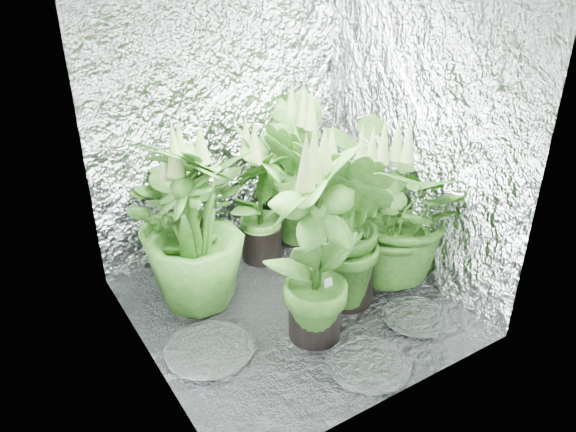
{
  "coord_description": "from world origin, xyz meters",
  "views": [
    {
      "loc": [
        -1.36,
        -2.12,
        1.89
      ],
      "look_at": [
        -0.03,
        0.0,
        0.57
      ],
      "focal_mm": 35.0,
      "sensor_mm": 36.0,
      "label": 1
    }
  ],
  "objects_px": {
    "plant_a": "(183,217)",
    "plant_c": "(294,172)",
    "plant_g": "(349,228)",
    "plant_d": "(193,228)",
    "plant_e": "(398,211)",
    "circulation_fan": "(316,211)",
    "plant_b": "(261,197)",
    "plant_f": "(317,247)"
  },
  "relations": [
    {
      "from": "plant_e",
      "to": "plant_g",
      "type": "bearing_deg",
      "value": 179.79
    },
    {
      "from": "plant_c",
      "to": "plant_g",
      "type": "xyz_separation_m",
      "value": [
        -0.13,
        -0.74,
        -0.02
      ]
    },
    {
      "from": "plant_c",
      "to": "plant_f",
      "type": "bearing_deg",
      "value": -116.44
    },
    {
      "from": "plant_c",
      "to": "plant_d",
      "type": "xyz_separation_m",
      "value": [
        -0.84,
        -0.34,
        0.0
      ]
    },
    {
      "from": "plant_d",
      "to": "plant_e",
      "type": "distance_m",
      "value": 1.13
    },
    {
      "from": "plant_b",
      "to": "plant_f",
      "type": "relative_size",
      "value": 0.83
    },
    {
      "from": "plant_e",
      "to": "plant_g",
      "type": "distance_m",
      "value": 0.34
    },
    {
      "from": "plant_g",
      "to": "circulation_fan",
      "type": "relative_size",
      "value": 2.61
    },
    {
      "from": "plant_a",
      "to": "plant_d",
      "type": "relative_size",
      "value": 0.83
    },
    {
      "from": "plant_g",
      "to": "plant_c",
      "type": "bearing_deg",
      "value": 80.36
    },
    {
      "from": "plant_a",
      "to": "plant_b",
      "type": "bearing_deg",
      "value": -3.84
    },
    {
      "from": "plant_c",
      "to": "plant_d",
      "type": "bearing_deg",
      "value": -158.14
    },
    {
      "from": "plant_b",
      "to": "plant_e",
      "type": "xyz_separation_m",
      "value": [
        0.52,
        -0.64,
        0.04
      ]
    },
    {
      "from": "plant_d",
      "to": "plant_f",
      "type": "xyz_separation_m",
      "value": [
        0.39,
        -0.57,
        0.04
      ]
    },
    {
      "from": "plant_a",
      "to": "plant_f",
      "type": "height_order",
      "value": "plant_f"
    },
    {
      "from": "plant_g",
      "to": "plant_d",
      "type": "bearing_deg",
      "value": 150.67
    },
    {
      "from": "plant_b",
      "to": "plant_f",
      "type": "bearing_deg",
      "value": -100.41
    },
    {
      "from": "plant_b",
      "to": "plant_g",
      "type": "bearing_deg",
      "value": -74.46
    },
    {
      "from": "plant_d",
      "to": "plant_e",
      "type": "bearing_deg",
      "value": -20.81
    },
    {
      "from": "plant_a",
      "to": "plant_c",
      "type": "distance_m",
      "value": 0.79
    },
    {
      "from": "plant_e",
      "to": "circulation_fan",
      "type": "xyz_separation_m",
      "value": [
        -0.06,
        0.71,
        -0.3
      ]
    },
    {
      "from": "plant_a",
      "to": "circulation_fan",
      "type": "distance_m",
      "value": 0.98
    },
    {
      "from": "plant_b",
      "to": "plant_a",
      "type": "bearing_deg",
      "value": 176.16
    },
    {
      "from": "plant_b",
      "to": "plant_d",
      "type": "bearing_deg",
      "value": -156.43
    },
    {
      "from": "circulation_fan",
      "to": "plant_a",
      "type": "bearing_deg",
      "value": 176.24
    },
    {
      "from": "plant_a",
      "to": "plant_f",
      "type": "bearing_deg",
      "value": -67.79
    },
    {
      "from": "plant_g",
      "to": "plant_a",
      "type": "bearing_deg",
      "value": 134.82
    },
    {
      "from": "plant_d",
      "to": "plant_g",
      "type": "distance_m",
      "value": 0.82
    },
    {
      "from": "plant_e",
      "to": "plant_b",
      "type": "bearing_deg",
      "value": 129.33
    },
    {
      "from": "plant_c",
      "to": "plant_d",
      "type": "distance_m",
      "value": 0.9
    },
    {
      "from": "plant_a",
      "to": "plant_c",
      "type": "xyz_separation_m",
      "value": [
        0.79,
        0.07,
        0.07
      ]
    },
    {
      "from": "plant_a",
      "to": "plant_b",
      "type": "height_order",
      "value": "plant_b"
    },
    {
      "from": "plant_b",
      "to": "plant_e",
      "type": "relative_size",
      "value": 0.95
    },
    {
      "from": "plant_a",
      "to": "plant_b",
      "type": "distance_m",
      "value": 0.49
    },
    {
      "from": "plant_g",
      "to": "plant_b",
      "type": "bearing_deg",
      "value": 105.54
    },
    {
      "from": "plant_b",
      "to": "circulation_fan",
      "type": "height_order",
      "value": "plant_b"
    },
    {
      "from": "plant_c",
      "to": "plant_f",
      "type": "distance_m",
      "value": 1.01
    },
    {
      "from": "plant_d",
      "to": "plant_a",
      "type": "bearing_deg",
      "value": 79.45
    },
    {
      "from": "plant_f",
      "to": "plant_c",
      "type": "bearing_deg",
      "value": 63.56
    },
    {
      "from": "plant_c",
      "to": "plant_f",
      "type": "xyz_separation_m",
      "value": [
        -0.45,
        -0.9,
        0.05
      ]
    },
    {
      "from": "plant_b",
      "to": "plant_c",
      "type": "relative_size",
      "value": 0.9
    },
    {
      "from": "plant_c",
      "to": "plant_g",
      "type": "relative_size",
      "value": 1.02
    }
  ]
}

